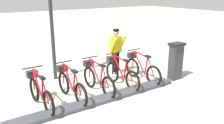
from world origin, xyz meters
TOP-DOWN VIEW (x-y plane):
  - ground_plane at (0.00, 0.00)m, footprint 60.00×60.00m
  - dock_rail_base at (0.00, 0.00)m, footprint 0.44×5.17m
  - payment_kiosk at (0.05, -3.03)m, footprint 0.36×0.52m
  - bike_docked_0 at (0.62, -1.98)m, footprint 1.72×0.54m
  - bike_docked_1 at (0.62, -1.11)m, footprint 1.72×0.54m
  - bike_docked_2 at (0.62, -0.24)m, footprint 1.72×0.54m
  - bike_docked_3 at (0.62, 0.64)m, footprint 1.72×0.54m
  - bike_docked_4 at (0.62, 1.51)m, footprint 1.72×0.54m
  - worker_near_rack at (1.65, -1.65)m, footprint 0.53×0.69m
  - lamp_post at (2.42, 0.39)m, footprint 0.32×0.32m

SIDE VIEW (x-z plane):
  - ground_plane at x=0.00m, z-range 0.00..0.00m
  - dock_rail_base at x=0.00m, z-range 0.00..0.10m
  - bike_docked_0 at x=0.62m, z-range -0.08..0.94m
  - bike_docked_1 at x=0.62m, z-range -0.08..0.94m
  - bike_docked_2 at x=0.62m, z-range -0.08..0.94m
  - bike_docked_3 at x=0.62m, z-range -0.08..0.94m
  - bike_docked_4 at x=0.62m, z-range -0.08..0.94m
  - payment_kiosk at x=0.05m, z-range 0.03..1.31m
  - worker_near_rack at x=1.65m, z-range 0.08..1.74m
  - lamp_post at x=2.42m, z-range 0.61..4.60m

